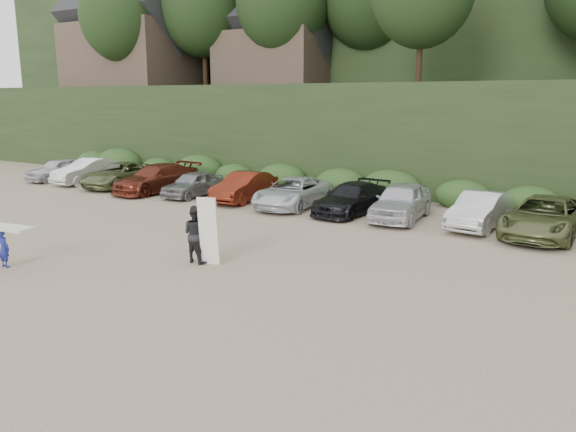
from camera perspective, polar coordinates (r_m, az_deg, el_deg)
The scene contains 5 objects.
ground at distance 17.96m, azimuth -9.74°, elevation -5.17°, with size 120.00×120.00×0.00m, color tan.
hillside_backdrop at distance 50.53m, azimuth 18.72°, elevation 18.16°, with size 90.00×41.50×28.00m.
parked_cars at distance 27.49m, azimuth -0.61°, elevation 2.56°, with size 34.19×5.81×1.62m.
child_surfer at distance 19.64m, azimuth -27.00°, elevation -2.09°, with size 2.30×0.95×1.34m.
adult_surfer at distance 18.23m, azimuth -9.23°, elevation -1.79°, with size 1.37×0.77×2.20m.
Camera 1 is at (11.37, -12.88, 5.24)m, focal length 35.00 mm.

